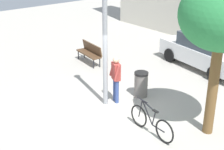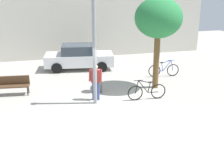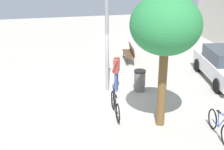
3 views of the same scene
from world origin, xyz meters
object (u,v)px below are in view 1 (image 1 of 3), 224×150
at_px(plaza_tree, 222,16).
at_px(bicycle_black, 151,122).
at_px(person_by_lamppost, 116,76).
at_px(lamppost, 105,30).
at_px(park_bench, 90,51).
at_px(trash_bin, 141,84).
at_px(parked_car_white, 205,51).

distance_m(plaza_tree, bicycle_black, 3.56).
relative_size(person_by_lamppost, bicycle_black, 0.92).
xyz_separation_m(lamppost, park_bench, (-3.65, 1.99, -2.11)).
xyz_separation_m(person_by_lamppost, trash_bin, (0.25, 0.98, -0.49)).
bearing_deg(plaza_tree, parked_car_white, 127.51).
xyz_separation_m(parked_car_white, trash_bin, (0.30, -4.19, -0.30)).
bearing_deg(bicycle_black, person_by_lamppost, 166.37).
distance_m(person_by_lamppost, park_bench, 4.10).
distance_m(lamppost, trash_bin, 2.60).
relative_size(park_bench, bicycle_black, 0.91).
bearing_deg(trash_bin, park_bench, 171.22).
distance_m(person_by_lamppost, bicycle_black, 2.40).
bearing_deg(bicycle_black, plaza_tree, 54.13).
distance_m(person_by_lamppost, plaza_tree, 4.22).
bearing_deg(park_bench, bicycle_black, -19.67).
bearing_deg(bicycle_black, parked_car_white, 111.99).
bearing_deg(lamppost, plaza_tree, 20.07).
bearing_deg(person_by_lamppost, plaza_tree, 14.56).
xyz_separation_m(park_bench, parked_car_white, (3.70, 3.58, 0.23)).
height_order(person_by_lamppost, trash_bin, person_by_lamppost).
height_order(lamppost, park_bench, lamppost).
bearing_deg(lamppost, park_bench, 151.48).
bearing_deg(parked_car_white, trash_bin, -85.86).
xyz_separation_m(bicycle_black, trash_bin, (-2.01, 1.53, 0.09)).
bearing_deg(parked_car_white, person_by_lamppost, -89.41).
height_order(plaza_tree, parked_car_white, plaza_tree).
distance_m(park_bench, trash_bin, 4.05).
relative_size(person_by_lamppost, parked_car_white, 0.38).
bearing_deg(trash_bin, person_by_lamppost, -104.28).
xyz_separation_m(lamppost, bicycle_black, (2.36, -0.17, -2.27)).
bearing_deg(park_bench, trash_bin, -8.78).
height_order(bicycle_black, parked_car_white, parked_car_white).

